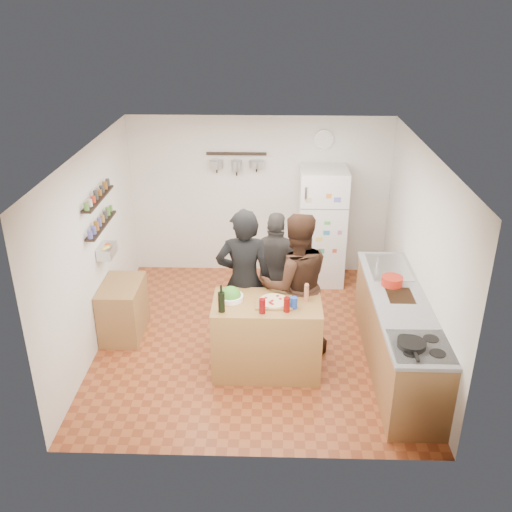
{
  "coord_description": "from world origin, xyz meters",
  "views": [
    {
      "loc": [
        0.19,
        -6.34,
        4.12
      ],
      "look_at": [
        0.0,
        0.1,
        1.15
      ],
      "focal_mm": 40.0,
      "sensor_mm": 36.0,
      "label": 1
    }
  ],
  "objects_px": {
    "person_left": "(244,281)",
    "salad_bowl": "(231,297)",
    "red_bowl": "(392,281)",
    "pepper_mill": "(306,294)",
    "wall_clock": "(324,140)",
    "prep_island": "(267,336)",
    "counter_run": "(398,334)",
    "skillet": "(412,344)",
    "wine_bottle": "(222,302)",
    "salt_canister": "(294,303)",
    "fridge": "(322,226)",
    "person_back": "(277,271)",
    "person_center": "(295,284)",
    "side_table": "(123,309)"
  },
  "relations": [
    {
      "from": "red_bowl",
      "to": "person_left",
      "type": "bearing_deg",
      "value": 179.36
    },
    {
      "from": "prep_island",
      "to": "pepper_mill",
      "type": "distance_m",
      "value": 0.71
    },
    {
      "from": "salad_bowl",
      "to": "counter_run",
      "type": "relative_size",
      "value": 0.11
    },
    {
      "from": "salad_bowl",
      "to": "counter_run",
      "type": "xyz_separation_m",
      "value": [
        1.97,
        0.04,
        -0.49
      ]
    },
    {
      "from": "side_table",
      "to": "wall_clock",
      "type": "bearing_deg",
      "value": 36.58
    },
    {
      "from": "wine_bottle",
      "to": "person_left",
      "type": "height_order",
      "value": "person_left"
    },
    {
      "from": "person_left",
      "to": "person_back",
      "type": "xyz_separation_m",
      "value": [
        0.4,
        0.55,
        -0.13
      ]
    },
    {
      "from": "skillet",
      "to": "red_bowl",
      "type": "height_order",
      "value": "red_bowl"
    },
    {
      "from": "salad_bowl",
      "to": "salt_canister",
      "type": "distance_m",
      "value": 0.74
    },
    {
      "from": "counter_run",
      "to": "red_bowl",
      "type": "relative_size",
      "value": 10.28
    },
    {
      "from": "salt_canister",
      "to": "fridge",
      "type": "height_order",
      "value": "fridge"
    },
    {
      "from": "salad_bowl",
      "to": "wine_bottle",
      "type": "xyz_separation_m",
      "value": [
        -0.08,
        -0.27,
        0.09
      ]
    },
    {
      "from": "salt_canister",
      "to": "wall_clock",
      "type": "bearing_deg",
      "value": 79.98
    },
    {
      "from": "person_left",
      "to": "salad_bowl",
      "type": "bearing_deg",
      "value": 70.17
    },
    {
      "from": "person_back",
      "to": "wall_clock",
      "type": "distance_m",
      "value": 2.27
    },
    {
      "from": "wine_bottle",
      "to": "skillet",
      "type": "height_order",
      "value": "wine_bottle"
    },
    {
      "from": "salad_bowl",
      "to": "person_left",
      "type": "height_order",
      "value": "person_left"
    },
    {
      "from": "person_back",
      "to": "skillet",
      "type": "xyz_separation_m",
      "value": [
        1.34,
        -1.9,
        0.14
      ]
    },
    {
      "from": "salad_bowl",
      "to": "person_center",
      "type": "xyz_separation_m",
      "value": [
        0.76,
        0.38,
        -0.02
      ]
    },
    {
      "from": "prep_island",
      "to": "counter_run",
      "type": "height_order",
      "value": "prep_island"
    },
    {
      "from": "prep_island",
      "to": "wine_bottle",
      "type": "relative_size",
      "value": 5.33
    },
    {
      "from": "prep_island",
      "to": "wall_clock",
      "type": "xyz_separation_m",
      "value": [
        0.8,
        2.72,
        1.69
      ]
    },
    {
      "from": "wine_bottle",
      "to": "wall_clock",
      "type": "relative_size",
      "value": 0.78
    },
    {
      "from": "salt_canister",
      "to": "red_bowl",
      "type": "distance_m",
      "value": 1.33
    },
    {
      "from": "counter_run",
      "to": "wall_clock",
      "type": "height_order",
      "value": "wall_clock"
    },
    {
      "from": "wine_bottle",
      "to": "side_table",
      "type": "distance_m",
      "value": 1.8
    },
    {
      "from": "salt_canister",
      "to": "side_table",
      "type": "distance_m",
      "value": 2.42
    },
    {
      "from": "person_center",
      "to": "prep_island",
      "type": "bearing_deg",
      "value": 41.1
    },
    {
      "from": "person_center",
      "to": "counter_run",
      "type": "bearing_deg",
      "value": 153.09
    },
    {
      "from": "person_left",
      "to": "person_back",
      "type": "height_order",
      "value": "person_left"
    },
    {
      "from": "wall_clock",
      "to": "red_bowl",
      "type": "bearing_deg",
      "value": -72.82
    },
    {
      "from": "pepper_mill",
      "to": "wall_clock",
      "type": "bearing_deg",
      "value": 82.49
    },
    {
      "from": "wine_bottle",
      "to": "person_center",
      "type": "xyz_separation_m",
      "value": [
        0.84,
        0.65,
        -0.11
      ]
    },
    {
      "from": "person_back",
      "to": "fridge",
      "type": "xyz_separation_m",
      "value": [
        0.69,
        1.36,
        0.09
      ]
    },
    {
      "from": "salad_bowl",
      "to": "red_bowl",
      "type": "distance_m",
      "value": 1.96
    },
    {
      "from": "prep_island",
      "to": "skillet",
      "type": "relative_size",
      "value": 4.36
    },
    {
      "from": "person_back",
      "to": "counter_run",
      "type": "bearing_deg",
      "value": 157.86
    },
    {
      "from": "prep_island",
      "to": "wall_clock",
      "type": "relative_size",
      "value": 4.17
    },
    {
      "from": "person_left",
      "to": "person_back",
      "type": "relative_size",
      "value": 1.16
    },
    {
      "from": "salt_canister",
      "to": "red_bowl",
      "type": "bearing_deg",
      "value": 25.62
    },
    {
      "from": "salad_bowl",
      "to": "red_bowl",
      "type": "height_order",
      "value": "red_bowl"
    },
    {
      "from": "prep_island",
      "to": "skillet",
      "type": "height_order",
      "value": "skillet"
    },
    {
      "from": "person_center",
      "to": "skillet",
      "type": "xyz_separation_m",
      "value": [
        1.11,
        -1.31,
        0.03
      ]
    },
    {
      "from": "wine_bottle",
      "to": "wall_clock",
      "type": "xyz_separation_m",
      "value": [
        1.3,
        2.94,
        1.12
      ]
    },
    {
      "from": "salad_bowl",
      "to": "person_center",
      "type": "height_order",
      "value": "person_center"
    },
    {
      "from": "wine_bottle",
      "to": "prep_island",
      "type": "bearing_deg",
      "value": 23.75
    },
    {
      "from": "red_bowl",
      "to": "wall_clock",
      "type": "height_order",
      "value": "wall_clock"
    },
    {
      "from": "pepper_mill",
      "to": "skillet",
      "type": "distance_m",
      "value": 1.36
    },
    {
      "from": "counter_run",
      "to": "red_bowl",
      "type": "distance_m",
      "value": 0.64
    },
    {
      "from": "prep_island",
      "to": "counter_run",
      "type": "xyz_separation_m",
      "value": [
        1.55,
        0.09,
        -0.01
      ]
    }
  ]
}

